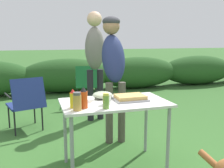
% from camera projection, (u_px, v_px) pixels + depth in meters
% --- Properties ---
extents(ground_plane, '(60.00, 60.00, 0.00)m').
position_uv_depth(ground_plane, '(114.00, 167.00, 2.72)').
color(ground_plane, '#336028').
extents(shrub_hedge, '(14.40, 0.90, 0.88)m').
position_uv_depth(shrub_hedge, '(67.00, 75.00, 6.50)').
color(shrub_hedge, '#234C1E').
rests_on(shrub_hedge, ground).
extents(folding_table, '(1.10, 0.64, 0.74)m').
position_uv_depth(folding_table, '(115.00, 109.00, 2.60)').
color(folding_table, silver).
rests_on(folding_table, ground).
extents(food_tray, '(0.34, 0.26, 0.06)m').
position_uv_depth(food_tray, '(130.00, 98.00, 2.64)').
color(food_tray, '#9E9EA3').
rests_on(food_tray, folding_table).
extents(plate_stack, '(0.21, 0.21, 0.03)m').
position_uv_depth(plate_stack, '(85.00, 100.00, 2.60)').
color(plate_stack, white).
rests_on(plate_stack, folding_table).
extents(mixing_bowl, '(0.22, 0.22, 0.08)m').
position_uv_depth(mixing_bowl, '(103.00, 95.00, 2.72)').
color(mixing_bowl, '#ADBC99').
rests_on(mixing_bowl, folding_table).
extents(paper_cup_stack, '(0.08, 0.08, 0.11)m').
position_uv_depth(paper_cup_stack, '(107.00, 99.00, 2.47)').
color(paper_cup_stack, white).
rests_on(paper_cup_stack, folding_table).
extents(mustard_bottle, '(0.06, 0.06, 0.18)m').
position_uv_depth(mustard_bottle, '(73.00, 99.00, 2.34)').
color(mustard_bottle, yellow).
rests_on(mustard_bottle, folding_table).
extents(relish_jar, '(0.06, 0.06, 0.15)m').
position_uv_depth(relish_jar, '(106.00, 101.00, 2.31)').
color(relish_jar, olive).
rests_on(relish_jar, folding_table).
extents(hot_sauce_bottle, '(0.07, 0.07, 0.20)m').
position_uv_depth(hot_sauce_bottle, '(84.00, 98.00, 2.33)').
color(hot_sauce_bottle, '#CC4214').
rests_on(hot_sauce_bottle, folding_table).
extents(bbq_sauce_bottle, '(0.07, 0.07, 0.15)m').
position_uv_depth(bbq_sauce_bottle, '(78.00, 99.00, 2.40)').
color(bbq_sauce_bottle, '#562314').
rests_on(bbq_sauce_bottle, folding_table).
extents(spice_jar, '(0.08, 0.08, 0.17)m').
position_uv_depth(spice_jar, '(77.00, 102.00, 2.25)').
color(spice_jar, '#B2893D').
rests_on(spice_jar, folding_table).
extents(standing_person_in_dark_puffer, '(0.34, 0.48, 1.68)m').
position_uv_depth(standing_person_in_dark_puffer, '(113.00, 61.00, 3.32)').
color(standing_person_in_dark_puffer, '#4C473D').
rests_on(standing_person_in_dark_puffer, ground).
extents(standing_person_in_navy_coat, '(0.37, 0.29, 1.82)m').
position_uv_depth(standing_person_in_navy_coat, '(95.00, 54.00, 4.14)').
color(standing_person_in_navy_coat, black).
rests_on(standing_person_in_navy_coat, ground).
extents(camp_chair_green_behind_table, '(0.61, 0.70, 0.83)m').
position_uv_depth(camp_chair_green_behind_table, '(26.00, 101.00, 3.70)').
color(camp_chair_green_behind_table, navy).
rests_on(camp_chair_green_behind_table, ground).
extents(camp_chair_near_hedge, '(0.56, 0.66, 0.83)m').
position_uv_depth(camp_chair_near_hedge, '(87.00, 83.00, 5.27)').
color(camp_chair_near_hedge, '#19602D').
rests_on(camp_chair_near_hedge, ground).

